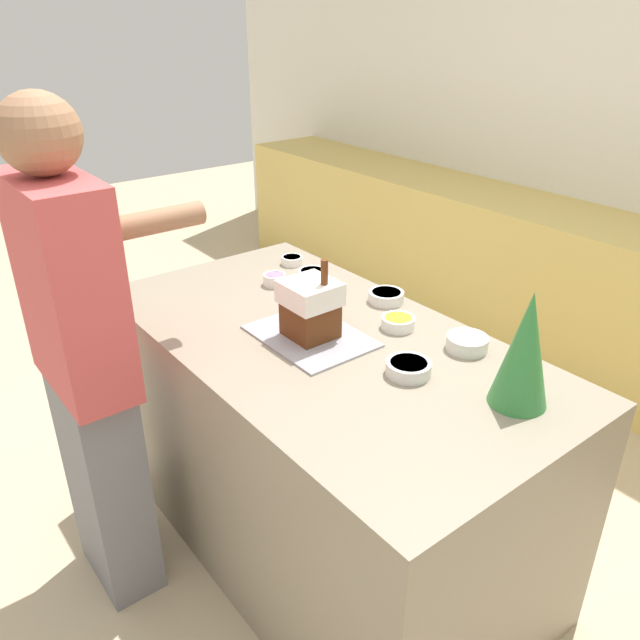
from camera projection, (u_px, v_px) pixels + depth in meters
name	position (u px, v px, depth m)	size (l,w,h in m)	color
ground_plane	(322.00, 535.00, 2.51)	(12.00, 12.00, 0.00)	#C6B28E
back_cabinet_block	(604.00, 307.00, 3.39)	(6.00, 0.60, 0.90)	#DBBC60
kitchen_island	(322.00, 445.00, 2.31)	(1.72, 0.91, 0.91)	gray
baking_tray	(310.00, 336.00, 2.11)	(0.41, 0.30, 0.01)	#9E9EA8
gingerbread_house	(310.00, 307.00, 2.06)	(0.17, 0.17, 0.28)	#5B2D14
decorative_tree	(525.00, 350.00, 1.68)	(0.16, 0.16, 0.34)	#33843D
candy_bowl_center_rear	(408.00, 368.00, 1.88)	(0.14, 0.14, 0.04)	silver
candy_bowl_front_corner	(275.00, 279.00, 2.50)	(0.09, 0.09, 0.04)	white
candy_bowl_far_right	(467.00, 342.00, 2.02)	(0.14, 0.14, 0.05)	silver
candy_bowl_far_left	(386.00, 296.00, 2.35)	(0.13, 0.13, 0.04)	white
candy_bowl_near_tray_right	(292.00, 260.00, 2.70)	(0.09, 0.09, 0.04)	white
candy_bowl_beside_tree	(312.00, 276.00, 2.52)	(0.12, 0.12, 0.05)	white
candy_bowl_near_tray_left	(398.00, 322.00, 2.16)	(0.12, 0.12, 0.04)	white
person	(86.00, 367.00, 1.97)	(0.45, 0.56, 1.72)	slate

